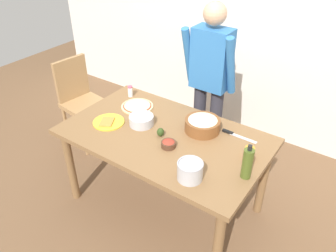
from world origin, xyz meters
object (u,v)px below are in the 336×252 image
at_px(pizza_raw_on_board, 137,106).
at_px(olive_oil_bottle, 247,163).
at_px(popcorn_bowl, 203,124).
at_px(chef_knife, 235,135).
at_px(small_sauce_bowl, 168,144).
at_px(dining_table, 164,144).
at_px(mixing_bowl_steel, 141,120).
at_px(plate_with_slice, 108,122).
at_px(salt_shaker, 130,91).
at_px(avocado, 160,132).
at_px(person_cook, 210,78).
at_px(chair_wooden_left, 80,97).
at_px(steel_pot, 190,170).
at_px(cup_orange, 249,152).

height_order(pizza_raw_on_board, olive_oil_bottle, olive_oil_bottle).
relative_size(popcorn_bowl, chef_knife, 0.96).
relative_size(pizza_raw_on_board, small_sauce_bowl, 2.58).
height_order(pizza_raw_on_board, chef_knife, pizza_raw_on_board).
xyz_separation_m(dining_table, mixing_bowl_steel, (-0.23, 0.01, 0.13)).
bearing_deg(plate_with_slice, mixing_bowl_steel, 29.90).
bearing_deg(dining_table, salt_shaker, 152.23).
bearing_deg(avocado, dining_table, 71.29).
height_order(popcorn_bowl, chef_knife, popcorn_bowl).
height_order(mixing_bowl_steel, olive_oil_bottle, olive_oil_bottle).
bearing_deg(mixing_bowl_steel, salt_shaker, 140.49).
relative_size(person_cook, olive_oil_bottle, 6.33).
distance_m(chair_wooden_left, chef_knife, 1.80).
bearing_deg(mixing_bowl_steel, steel_pot, -26.08).
relative_size(person_cook, salt_shaker, 15.28).
height_order(small_sauce_bowl, salt_shaker, salt_shaker).
relative_size(dining_table, mixing_bowl_steel, 8.00).
bearing_deg(pizza_raw_on_board, olive_oil_bottle, -14.40).
height_order(person_cook, chef_knife, person_cook).
xyz_separation_m(pizza_raw_on_board, salt_shaker, (-0.18, 0.12, 0.04)).
height_order(person_cook, cup_orange, person_cook).
distance_m(dining_table, chair_wooden_left, 1.36).
xyz_separation_m(pizza_raw_on_board, plate_with_slice, (-0.03, -0.34, -0.00)).
height_order(chair_wooden_left, pizza_raw_on_board, chair_wooden_left).
bearing_deg(popcorn_bowl, steel_pot, -68.11).
xyz_separation_m(steel_pot, salt_shaker, (-1.05, 0.64, -0.01)).
bearing_deg(mixing_bowl_steel, chef_knife, 22.85).
xyz_separation_m(mixing_bowl_steel, steel_pot, (0.66, -0.33, 0.03)).
distance_m(cup_orange, chef_knife, 0.28).
bearing_deg(popcorn_bowl, avocado, -132.29).
height_order(dining_table, olive_oil_bottle, olive_oil_bottle).
bearing_deg(salt_shaker, small_sauce_bowl, -30.88).
bearing_deg(person_cook, salt_shaker, -144.24).
xyz_separation_m(dining_table, salt_shaker, (-0.62, 0.33, 0.14)).
bearing_deg(popcorn_bowl, olive_oil_bottle, -31.26).
relative_size(pizza_raw_on_board, steel_pot, 1.64).
distance_m(mixing_bowl_steel, cup_orange, 0.90).
bearing_deg(steel_pot, avocado, 147.48).
distance_m(pizza_raw_on_board, avocado, 0.49).
bearing_deg(mixing_bowl_steel, avocado, -11.00).
bearing_deg(cup_orange, chef_knife, 135.84).
bearing_deg(olive_oil_bottle, cup_orange, 107.84).
bearing_deg(pizza_raw_on_board, popcorn_bowl, 0.78).
height_order(olive_oil_bottle, chef_knife, olive_oil_bottle).
relative_size(chair_wooden_left, plate_with_slice, 3.65).
xyz_separation_m(mixing_bowl_steel, small_sauce_bowl, (0.35, -0.12, -0.01)).
xyz_separation_m(small_sauce_bowl, olive_oil_bottle, (0.60, 0.02, 0.08)).
relative_size(pizza_raw_on_board, cup_orange, 3.34).
height_order(person_cook, mixing_bowl_steel, person_cook).
xyz_separation_m(popcorn_bowl, mixing_bowl_steel, (-0.45, -0.21, -0.02)).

